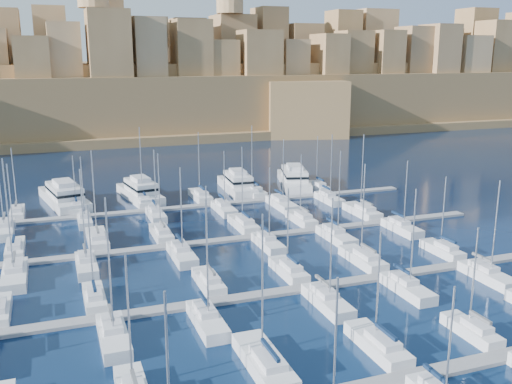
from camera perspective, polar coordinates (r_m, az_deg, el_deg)
name	(u,v)px	position (r m, az deg, el deg)	size (l,w,h in m)	color
ground	(271,259)	(83.90, 1.51, -6.68)	(600.00, 600.00, 0.00)	#071233
pontoon_near	(407,378)	(56.64, 14.85, -17.53)	(84.00, 2.00, 0.40)	slate
pontoon_mid_near	(306,288)	(73.59, 4.98, -9.55)	(84.00, 2.00, 0.40)	slate
pontoon_mid_far	(248,237)	(92.69, -0.77, -4.56)	(84.00, 2.00, 0.40)	slate
pontoon_far	(212,205)	(112.85, -4.46, -1.28)	(84.00, 2.00, 0.40)	slate
sailboat_2	(265,363)	(56.10, 0.86, -16.68)	(3.12, 10.40, 15.47)	silver
sailboat_3	(378,345)	(60.41, 12.11, -14.69)	(2.73, 9.09, 12.74)	silver
sailboat_4	(472,330)	(65.92, 20.79, -12.82)	(2.26, 7.54, 12.21)	silver
sailboat_13	(94,298)	(71.93, -15.85, -10.16)	(2.38, 7.95, 12.50)	silver
sailboat_14	(209,282)	(74.16, -4.74, -8.91)	(2.50, 8.32, 13.50)	silver
sailboat_15	(289,270)	(77.73, 3.31, -7.81)	(2.58, 8.60, 12.25)	silver
sailboat_16	(363,259)	(83.12, 10.66, -6.57)	(2.83, 9.44, 14.70)	silver
sailboat_17	(443,250)	(89.74, 18.16, -5.53)	(2.40, 8.00, 12.12)	silver
sailboat_19	(113,335)	(62.58, -14.09, -13.73)	(2.78, 9.28, 15.91)	silver
sailboat_20	(207,320)	(64.22, -4.91, -12.61)	(2.71, 9.03, 14.82)	silver
sailboat_21	(327,301)	(69.01, 7.13, -10.74)	(2.74, 9.12, 13.72)	silver
sailboat_22	(407,288)	(74.54, 14.86, -9.22)	(2.66, 8.86, 13.81)	silver
sailboat_23	(487,275)	(81.95, 22.12, -7.67)	(2.68, 8.93, 13.92)	silver
sailboat_24	(15,249)	(93.05, -22.95, -5.25)	(2.62, 8.75, 13.90)	silver
sailboat_25	(97,239)	(93.55, -15.59, -4.54)	(2.96, 9.88, 15.08)	silver
sailboat_26	(162,233)	(94.14, -9.43, -4.11)	(2.59, 8.63, 14.16)	silver
sailboat_27	(244,224)	(97.93, -1.26, -3.22)	(2.84, 9.48, 14.35)	silver
sailboat_28	(301,219)	(101.37, 4.57, -2.69)	(2.58, 8.61, 12.51)	silver
sailboat_29	(362,211)	(107.63, 10.58, -1.90)	(2.98, 9.93, 15.34)	silver
sailboat_30	(15,275)	(82.36, -22.98, -7.63)	(3.09, 10.29, 16.76)	silver
sailboat_31	(86,265)	(82.85, -16.60, -6.98)	(2.69, 8.95, 14.67)	silver
sailboat_32	(182,254)	(84.30, -7.43, -6.16)	(2.80, 9.33, 14.01)	silver
sailboat_33	(268,243)	(88.35, 1.20, -5.12)	(2.58, 8.61, 13.04)	silver
sailboat_34	(336,236)	(92.62, 8.00, -4.35)	(2.83, 9.43, 14.93)	silver
sailboat_35	(402,228)	(99.11, 14.35, -3.46)	(2.69, 8.97, 12.57)	silver
sailboat_36	(17,212)	(113.92, -22.77, -1.90)	(2.45, 8.16, 13.00)	silver
sailboat_37	(76,208)	(113.55, -17.52, -1.52)	(2.30, 7.66, 11.02)	silver
sailboat_38	(143,201)	(115.33, -11.22, -0.89)	(2.72, 9.07, 15.72)	silver
sailboat_39	(200,196)	(117.86, -5.58, -0.38)	(2.90, 9.65, 14.16)	silver
sailboat_40	(253,191)	(121.28, -0.31, 0.09)	(2.99, 9.96, 14.96)	silver
sailboat_41	(317,187)	(126.20, 6.17, 0.52)	(2.47, 8.24, 12.20)	silver
sailboat_42	(5,230)	(103.68, -23.83, -3.45)	(2.93, 9.76, 15.09)	silver
sailboat_43	(85,220)	(104.51, -16.75, -2.74)	(2.26, 7.54, 12.48)	silver
sailboat_44	(156,215)	(105.32, -9.98, -2.23)	(2.57, 8.55, 13.05)	silver
sailboat_45	(224,208)	(107.94, -3.23, -1.66)	(2.71, 9.02, 12.11)	silver
sailboat_46	(282,204)	(111.25, 2.57, -1.17)	(3.02, 10.08, 13.79)	silver
sailboat_47	(329,198)	(116.17, 7.31, -0.64)	(2.64, 8.81, 14.13)	silver
motor_yacht_a	(64,196)	(119.43, -18.62, -0.37)	(9.68, 20.72, 5.25)	silver
motor_yacht_b	(140,192)	(119.20, -11.49, 0.05)	(7.67, 17.59, 5.25)	silver
motor_yacht_c	(237,184)	(123.87, -1.87, 0.82)	(6.21, 17.28, 5.25)	silver
motor_yacht_d	(294,178)	(129.53, 3.83, 1.37)	(10.67, 19.60, 5.25)	silver
fortified_city	(125,92)	(230.69, -13.01, 9.67)	(460.00, 108.95, 59.52)	brown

